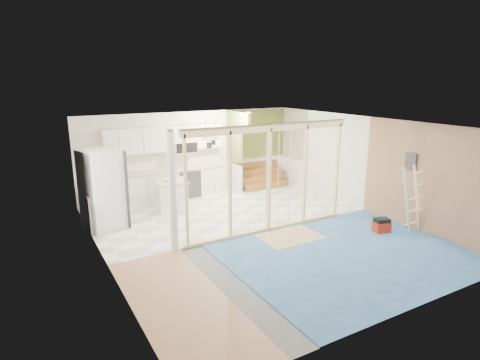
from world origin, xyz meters
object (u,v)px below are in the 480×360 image
fridge (103,190)px  toolbox (382,226)px  ladder (413,199)px  island (171,195)px

fridge → toolbox: (5.69, -3.54, -0.81)m
toolbox → ladder: (0.58, -0.35, 0.67)m
toolbox → ladder: ladder is taller
island → toolbox: 5.59m
ladder → toolbox: bearing=165.1°
fridge → ladder: bearing=-48.6°
toolbox → fridge: bearing=163.8°
island → ladder: ladder is taller
fridge → toolbox: 6.75m
island → toolbox: (3.77, -4.11, -0.25)m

